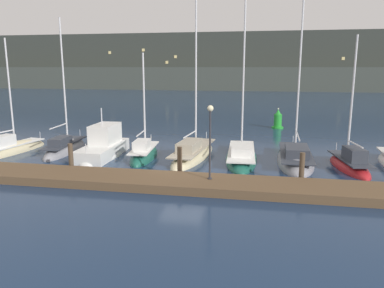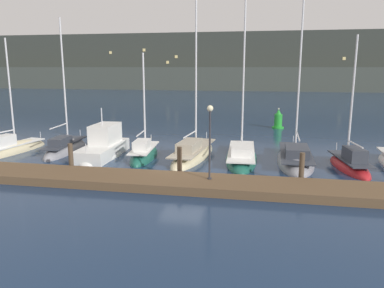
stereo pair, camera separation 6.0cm
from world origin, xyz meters
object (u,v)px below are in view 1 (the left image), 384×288
(motorboat_berth_3, at_px, (103,151))
(sailboat_berth_7, at_px, (295,160))
(sailboat_berth_1, at_px, (9,152))
(sailboat_berth_6, at_px, (241,157))
(sailboat_berth_8, at_px, (349,166))
(sailboat_berth_2, at_px, (65,150))
(sailboat_berth_5, at_px, (193,155))
(dock_lamppost, at_px, (210,130))
(sailboat_berth_4, at_px, (144,156))
(channel_buoy, at_px, (278,121))

(motorboat_berth_3, relative_size, sailboat_berth_7, 0.53)
(sailboat_berth_1, xyz_separation_m, sailboat_berth_6, (16.81, 1.49, -0.01))
(sailboat_berth_1, height_order, sailboat_berth_8, sailboat_berth_1)
(sailboat_berth_2, bearing_deg, sailboat_berth_5, 0.27)
(motorboat_berth_3, distance_m, dock_lamppost, 10.38)
(sailboat_berth_7, bearing_deg, motorboat_berth_3, -176.33)
(sailboat_berth_4, bearing_deg, motorboat_berth_3, -178.71)
(sailboat_berth_1, distance_m, channel_buoy, 25.08)
(sailboat_berth_4, relative_size, sailboat_berth_7, 0.67)
(motorboat_berth_3, distance_m, channel_buoy, 19.58)
(motorboat_berth_3, height_order, sailboat_berth_6, sailboat_berth_6)
(sailboat_berth_1, bearing_deg, sailboat_berth_8, 0.63)
(sailboat_berth_2, bearing_deg, channel_buoy, 41.69)
(sailboat_berth_4, bearing_deg, sailboat_berth_8, -1.20)
(sailboat_berth_7, xyz_separation_m, sailboat_berth_8, (3.19, -1.06, 0.07))
(sailboat_berth_6, xyz_separation_m, channel_buoy, (2.91, 14.00, 0.67))
(sailboat_berth_2, relative_size, dock_lamppost, 2.71)
(sailboat_berth_7, height_order, channel_buoy, sailboat_berth_7)
(channel_buoy, bearing_deg, sailboat_berth_1, -141.85)
(sailboat_berth_2, relative_size, channel_buoy, 5.01)
(channel_buoy, xyz_separation_m, dock_lamppost, (-4.18, -20.52, 2.25))
(sailboat_berth_5, bearing_deg, motorboat_berth_3, -172.29)
(motorboat_berth_3, bearing_deg, sailboat_berth_5, 7.71)
(sailboat_berth_4, distance_m, sailboat_berth_7, 10.28)
(sailboat_berth_5, relative_size, dock_lamppost, 3.37)
(sailboat_berth_1, height_order, sailboat_berth_6, sailboat_berth_6)
(sailboat_berth_1, relative_size, sailboat_berth_8, 1.04)
(sailboat_berth_6, relative_size, sailboat_berth_8, 1.41)
(motorboat_berth_3, xyz_separation_m, sailboat_berth_7, (13.24, 0.85, -0.29))
(sailboat_berth_2, height_order, sailboat_berth_4, sailboat_berth_2)
(sailboat_berth_1, distance_m, sailboat_berth_7, 20.43)
(sailboat_berth_1, xyz_separation_m, sailboat_berth_4, (10.14, 0.54, -0.01))
(sailboat_berth_4, height_order, channel_buoy, sailboat_berth_4)
(sailboat_berth_5, bearing_deg, sailboat_berth_7, -0.04)
(sailboat_berth_1, xyz_separation_m, dock_lamppost, (15.54, -5.04, 2.92))
(sailboat_berth_1, xyz_separation_m, sailboat_berth_8, (23.58, 0.26, 0.04))
(sailboat_berth_8, xyz_separation_m, dock_lamppost, (-8.04, -5.29, 2.88))
(sailboat_berth_1, bearing_deg, motorboat_berth_3, 3.78)
(sailboat_berth_2, height_order, sailboat_berth_6, sailboat_berth_6)
(sailboat_berth_2, bearing_deg, sailboat_berth_4, -6.63)
(sailboat_berth_6, height_order, sailboat_berth_7, sailboat_berth_6)
(motorboat_berth_3, bearing_deg, sailboat_berth_8, -0.75)
(motorboat_berth_3, distance_m, sailboat_berth_6, 9.71)
(sailboat_berth_5, height_order, channel_buoy, sailboat_berth_5)
(sailboat_berth_5, height_order, dock_lamppost, sailboat_berth_5)
(sailboat_berth_1, relative_size, motorboat_berth_3, 1.44)
(motorboat_berth_3, height_order, dock_lamppost, dock_lamppost)
(sailboat_berth_4, xyz_separation_m, channel_buoy, (9.57, 14.94, 0.67))
(motorboat_berth_3, relative_size, sailboat_berth_8, 0.72)
(sailboat_berth_1, height_order, channel_buoy, sailboat_berth_1)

